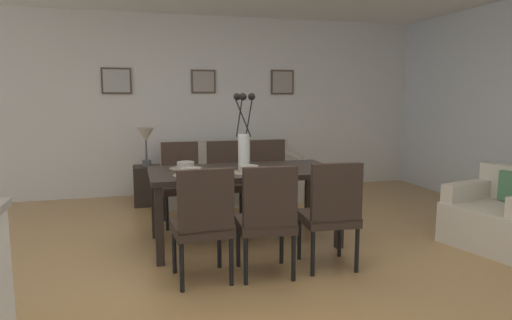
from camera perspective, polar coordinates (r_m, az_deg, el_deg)
ground_plane at (r=3.85m, az=-1.97°, el=-13.99°), size 9.00×9.00×0.00m
back_wall_panel at (r=6.77m, az=-8.49°, el=6.86°), size 9.00×0.10×2.60m
dining_table at (r=4.38m, az=-1.55°, el=-2.19°), size 1.80×0.90×0.74m
dining_chair_near_left at (r=3.49m, az=-6.72°, el=-7.49°), size 0.46×0.46×0.92m
dining_chair_near_right at (r=5.17m, az=-9.46°, el=-2.38°), size 0.44×0.44×0.92m
dining_chair_far_left at (r=3.58m, az=1.40°, el=-7.07°), size 0.47×0.47×0.92m
dining_chair_far_right at (r=5.23m, az=-3.75°, el=-2.16°), size 0.45×0.45×0.92m
dining_chair_mid_left at (r=3.79m, az=9.52°, el=-6.29°), size 0.47×0.47×0.92m
dining_chair_mid_right at (r=5.35m, az=1.82°, el=-1.92°), size 0.45×0.45×0.92m
centerpiece_vase at (r=4.33m, az=-1.56°, el=2.52°), size 0.21×0.23×0.73m
placemat_near_left at (r=4.07m, az=-8.27°, el=-1.91°), size 0.32×0.32×0.01m
bowl_near_left at (r=4.07m, az=-8.28°, el=-1.40°), size 0.17×0.17×0.07m
placemat_near_right at (r=4.47m, az=-8.91°, el=-1.03°), size 0.32×0.32×0.01m
bowl_near_right at (r=4.46m, az=-8.93°, el=-0.55°), size 0.17×0.17×0.07m
placemat_far_left at (r=4.17m, az=-0.89°, el=-1.58°), size 0.32×0.32×0.01m
bowl_far_left at (r=4.17m, az=-0.89°, el=-1.08°), size 0.17×0.17×0.07m
sofa at (r=6.30m, az=-3.38°, el=-2.51°), size 1.85×0.84×0.80m
side_table at (r=6.17m, az=-13.61°, el=-3.15°), size 0.36×0.36×0.52m
table_lamp at (r=6.08m, az=-13.81°, el=2.71°), size 0.22×0.22×0.51m
armchair at (r=4.99m, az=28.77°, el=-6.34°), size 0.97×0.97×0.75m
framed_picture_left at (r=6.65m, az=-17.30°, el=9.57°), size 0.41×0.03×0.36m
framed_picture_center at (r=6.73m, az=-6.69°, el=9.86°), size 0.36×0.03×0.34m
framed_picture_right at (r=7.02m, az=3.37°, el=9.84°), size 0.36×0.03×0.37m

